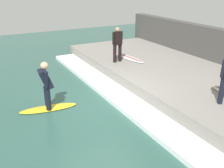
{
  "coord_description": "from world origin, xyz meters",
  "views": [
    {
      "loc": [
        -3.4,
        -6.97,
        3.87
      ],
      "look_at": [
        0.37,
        0.0,
        0.7
      ],
      "focal_mm": 42.0,
      "sensor_mm": 36.0,
      "label": 1
    }
  ],
  "objects_px": {
    "surfboard_waiting_near": "(128,57)",
    "surfer_waiting_near": "(117,43)",
    "surfboard_riding": "(49,108)",
    "surfer_riding": "(46,83)"
  },
  "relations": [
    {
      "from": "surfboard_waiting_near",
      "to": "surfer_waiting_near",
      "type": "bearing_deg",
      "value": -161.49
    },
    {
      "from": "surfboard_riding",
      "to": "surfer_waiting_near",
      "type": "bearing_deg",
      "value": 28.21
    },
    {
      "from": "surfboard_riding",
      "to": "surfer_riding",
      "type": "bearing_deg",
      "value": 0.0
    },
    {
      "from": "surfer_waiting_near",
      "to": "surfboard_waiting_near",
      "type": "height_order",
      "value": "surfer_waiting_near"
    },
    {
      "from": "surfer_riding",
      "to": "surfboard_waiting_near",
      "type": "xyz_separation_m",
      "value": [
        4.34,
        2.19,
        -0.33
      ]
    },
    {
      "from": "surfer_riding",
      "to": "surfboard_waiting_near",
      "type": "relative_size",
      "value": 0.71
    },
    {
      "from": "surfer_riding",
      "to": "surfboard_riding",
      "type": "bearing_deg",
      "value": 180.0
    },
    {
      "from": "surfer_riding",
      "to": "surfboard_waiting_near",
      "type": "bearing_deg",
      "value": 26.74
    },
    {
      "from": "surfboard_riding",
      "to": "surfboard_waiting_near",
      "type": "height_order",
      "value": "surfboard_waiting_near"
    },
    {
      "from": "surfboard_riding",
      "to": "surfer_waiting_near",
      "type": "xyz_separation_m",
      "value": [
        3.64,
        1.95,
        1.35
      ]
    }
  ]
}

